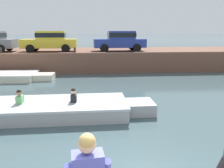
{
  "coord_description": "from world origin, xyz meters",
  "views": [
    {
      "loc": [
        -0.45,
        -2.76,
        2.95
      ],
      "look_at": [
        0.13,
        4.38,
        1.21
      ],
      "focal_mm": 35.0,
      "sensor_mm": 36.0,
      "label": 1
    }
  ],
  "objects_px": {
    "car_left_inner_yellow": "(50,40)",
    "mooring_bollard_mid": "(75,50)",
    "motorboat_passing": "(59,109)",
    "mooring_bollard_west": "(1,51)",
    "car_centre_blue": "(120,40)"
  },
  "relations": [
    {
      "from": "car_left_inner_yellow",
      "to": "mooring_bollard_mid",
      "type": "xyz_separation_m",
      "value": [
        1.96,
        -1.68,
        -0.61
      ]
    },
    {
      "from": "motorboat_passing",
      "to": "mooring_bollard_mid",
      "type": "relative_size",
      "value": 14.65
    },
    {
      "from": "motorboat_passing",
      "to": "mooring_bollard_west",
      "type": "height_order",
      "value": "mooring_bollard_west"
    },
    {
      "from": "motorboat_passing",
      "to": "car_centre_blue",
      "type": "distance_m",
      "value": 10.48
    },
    {
      "from": "motorboat_passing",
      "to": "car_centre_blue",
      "type": "bearing_deg",
      "value": 71.14
    },
    {
      "from": "car_left_inner_yellow",
      "to": "mooring_bollard_west",
      "type": "bearing_deg",
      "value": -150.89
    },
    {
      "from": "mooring_bollard_west",
      "to": "motorboat_passing",
      "type": "bearing_deg",
      "value": -58.0
    },
    {
      "from": "car_left_inner_yellow",
      "to": "mooring_bollard_mid",
      "type": "bearing_deg",
      "value": -40.61
    },
    {
      "from": "mooring_bollard_west",
      "to": "mooring_bollard_mid",
      "type": "distance_m",
      "value": 4.98
    },
    {
      "from": "mooring_bollard_mid",
      "to": "car_left_inner_yellow",
      "type": "bearing_deg",
      "value": 139.39
    },
    {
      "from": "motorboat_passing",
      "to": "car_centre_blue",
      "type": "relative_size",
      "value": 1.62
    },
    {
      "from": "motorboat_passing",
      "to": "car_left_inner_yellow",
      "type": "xyz_separation_m",
      "value": [
        -2.01,
        9.73,
        1.99
      ]
    },
    {
      "from": "car_left_inner_yellow",
      "to": "mooring_bollard_west",
      "type": "xyz_separation_m",
      "value": [
        -3.02,
        -1.68,
        -0.61
      ]
    },
    {
      "from": "mooring_bollard_west",
      "to": "mooring_bollard_mid",
      "type": "xyz_separation_m",
      "value": [
        4.98,
        0.0,
        0.0
      ]
    },
    {
      "from": "car_centre_blue",
      "to": "mooring_bollard_west",
      "type": "distance_m",
      "value": 8.54
    }
  ]
}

